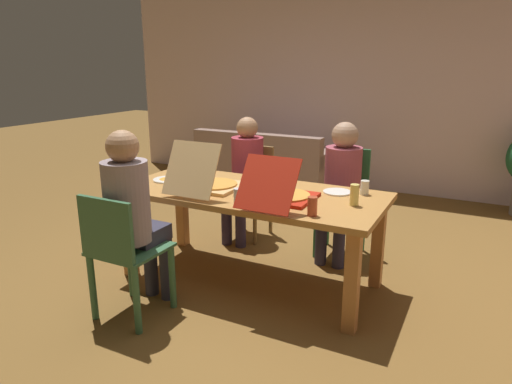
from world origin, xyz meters
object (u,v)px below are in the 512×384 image
(pizza_box_1, at_px, (210,183))
(drinking_glass_2, at_px, (354,195))
(person_1, at_px, (245,169))
(drinking_glass_3, at_px, (312,206))
(person_2, at_px, (133,208))
(drinking_glass_0, at_px, (365,188))
(pizza_box_0, at_px, (283,194))
(plate_0, at_px, (337,192))
(chair_2, at_px, (122,252))
(plate_1, at_px, (168,179))
(dining_table, at_px, (250,203))
(chair_1, at_px, (251,185))
(drinking_glass_1, at_px, (238,197))
(person_0, at_px, (341,179))
(chair_0, at_px, (345,195))
(couch, at_px, (265,169))

(pizza_box_1, bearing_deg, drinking_glass_2, 5.65)
(person_1, height_order, drinking_glass_3, person_1)
(person_2, bearing_deg, drinking_glass_0, 39.68)
(person_2, height_order, pizza_box_0, person_2)
(plate_0, relative_size, drinking_glass_3, 1.70)
(chair_2, distance_m, pizza_box_0, 1.14)
(plate_1, xyz_separation_m, drinking_glass_0, (1.54, 0.32, 0.04))
(dining_table, distance_m, chair_2, 1.02)
(chair_1, height_order, person_1, person_1)
(drinking_glass_0, bearing_deg, pizza_box_0, -137.60)
(plate_0, bearing_deg, drinking_glass_1, -130.31)
(drinking_glass_0, bearing_deg, person_0, 124.28)
(dining_table, distance_m, chair_0, 1.03)
(plate_0, bearing_deg, plate_1, -168.57)
(person_1, relative_size, drinking_glass_2, 8.06)
(chair_1, height_order, plate_1, chair_1)
(drinking_glass_2, bearing_deg, chair_1, 144.12)
(person_1, xyz_separation_m, chair_2, (0.00, -1.67, -0.22))
(plate_1, xyz_separation_m, couch, (-0.32, 2.47, -0.46))
(chair_2, distance_m, drinking_glass_3, 1.27)
(person_1, relative_size, drinking_glass_1, 10.19)
(plate_0, height_order, drinking_glass_3, drinking_glass_3)
(dining_table, xyz_separation_m, person_2, (-0.47, -0.76, 0.10))
(plate_1, bearing_deg, chair_0, 37.35)
(chair_1, distance_m, plate_1, 1.02)
(chair_2, distance_m, person_2, 0.29)
(pizza_box_0, relative_size, drinking_glass_1, 5.30)
(chair_1, relative_size, couch, 0.50)
(person_1, distance_m, pizza_box_1, 0.91)
(person_0, relative_size, chair_1, 1.35)
(drinking_glass_1, bearing_deg, chair_1, 114.16)
(couch, bearing_deg, chair_0, -44.93)
(person_0, relative_size, pizza_box_1, 2.02)
(chair_2, height_order, drinking_glass_2, drinking_glass_2)
(person_2, height_order, plate_1, person_2)
(drinking_glass_3, bearing_deg, dining_table, 151.79)
(plate_1, bearing_deg, drinking_glass_0, 11.80)
(chair_0, relative_size, person_1, 0.80)
(drinking_glass_1, bearing_deg, drinking_glass_3, 1.86)
(person_1, relative_size, drinking_glass_0, 11.27)
(person_2, xyz_separation_m, drinking_glass_2, (1.27, 0.76, 0.07))
(pizza_box_0, bearing_deg, couch, 118.45)
(chair_0, height_order, drinking_glass_2, chair_0)
(chair_2, relative_size, drinking_glass_0, 8.36)
(chair_1, height_order, drinking_glass_2, same)
(chair_0, distance_m, chair_2, 2.03)
(chair_1, height_order, pizza_box_1, pizza_box_1)
(dining_table, relative_size, plate_1, 8.09)
(chair_1, height_order, pizza_box_0, pizza_box_0)
(person_1, xyz_separation_m, drinking_glass_2, (1.27, -0.78, 0.11))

